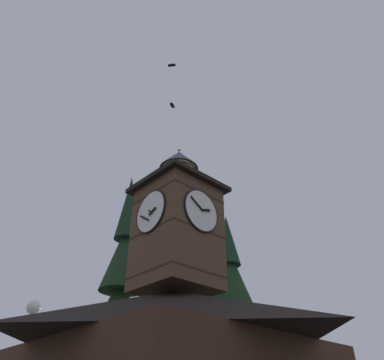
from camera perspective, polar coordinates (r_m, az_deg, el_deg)
clock_tower at (r=20.45m, az=-2.22°, el=-6.82°), size 4.32×4.32×8.74m
pine_tree_behind at (r=26.05m, az=-11.31°, el=-20.94°), size 5.49×5.49×18.11m
pine_tree_aside at (r=28.73m, az=6.07°, el=-21.88°), size 6.36×6.36×16.16m
moon at (r=63.98m, az=-22.95°, el=-17.36°), size 2.04×2.04×2.04m
flying_bird_high at (r=24.91m, az=-3.09°, el=17.01°), size 0.44×0.49×0.15m
flying_bird_low at (r=25.85m, az=-3.01°, el=11.23°), size 0.54×0.41×0.16m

